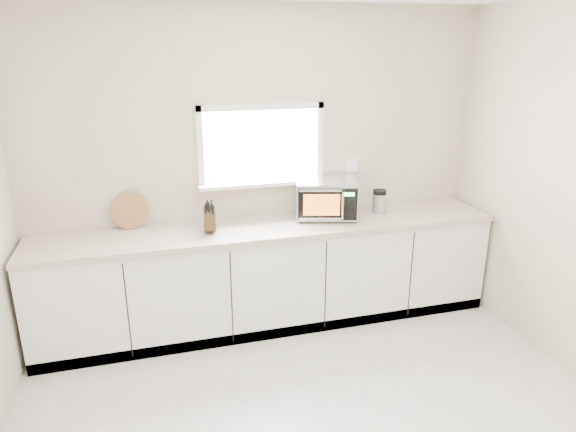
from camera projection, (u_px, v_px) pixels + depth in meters
name	position (u px, v px, depth m)	size (l,w,h in m)	color
back_wall	(262.00, 166.00, 4.47)	(4.00, 0.17, 2.70)	#BCAA96
cabinets	(271.00, 276.00, 4.49)	(3.92, 0.60, 0.88)	white
countertop	(271.00, 227.00, 4.33)	(3.92, 0.64, 0.04)	beige
microwave	(326.00, 198.00, 4.49)	(0.61, 0.53, 0.34)	black
knife_block	(210.00, 217.00, 4.14)	(0.12, 0.21, 0.28)	#483119
cutting_board	(130.00, 210.00, 4.22)	(0.31, 0.31, 0.02)	olive
coffee_grinder	(379.00, 201.00, 4.62)	(0.13, 0.13, 0.22)	#AAADB2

